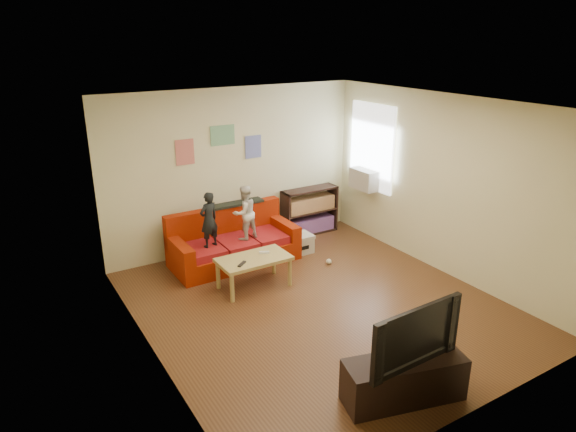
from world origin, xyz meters
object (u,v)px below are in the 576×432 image
bookshelf (309,213)px  tv_stand (404,380)px  coffee_table (254,262)px  child_b (244,213)px  sofa (233,244)px  file_box (299,244)px  child_a (209,220)px  television (408,332)px

bookshelf → tv_stand: bearing=-112.0°
coffee_table → tv_stand: size_ratio=0.84×
child_b → coffee_table: size_ratio=0.84×
sofa → file_box: (1.09, -0.27, -0.13)m
child_a → bookshelf: 2.31m
bookshelf → television: television is taller
sofa → coffee_table: sofa is taller
coffee_table → bookshelf: 2.31m
coffee_table → tv_stand: bearing=-87.3°
child_b → television: child_b is taller
file_box → tv_stand: tv_stand is taller
tv_stand → bookshelf: bearing=83.3°
tv_stand → coffee_table: bearing=107.9°
sofa → coffee_table: 0.99m
sofa → file_box: 1.13m
tv_stand → television: size_ratio=1.11×
tv_stand → television: television is taller
child_a → tv_stand: child_a is taller
child_a → file_box: bearing=161.2°
sofa → file_box: size_ratio=4.37×
sofa → tv_stand: sofa is taller
coffee_table → television: bearing=-87.3°
child_a → child_b: (0.60, 0.00, 0.00)m
tv_stand → television: (0.00, 0.00, 0.55)m
bookshelf → sofa: bearing=-167.6°
sofa → child_a: (-0.45, -0.17, 0.56)m
child_a → television: bearing=82.1°
bookshelf → television: bearing=-112.0°
child_a → bookshelf: child_a is taller
bookshelf → file_box: bearing=-134.8°
file_box → child_b: bearing=173.6°
sofa → child_a: 0.74m
child_a → tv_stand: size_ratio=0.70×
bookshelf → tv_stand: size_ratio=0.87×
sofa → bookshelf: size_ratio=1.87×
sofa → television: (0.01, -3.92, 0.49)m
file_box → tv_stand: 3.80m
file_box → sofa: bearing=165.9°
sofa → child_a: size_ratio=2.31×
bookshelf → television: 4.65m
file_box → television: bearing=-106.5°
coffee_table → child_b: bearing=71.1°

